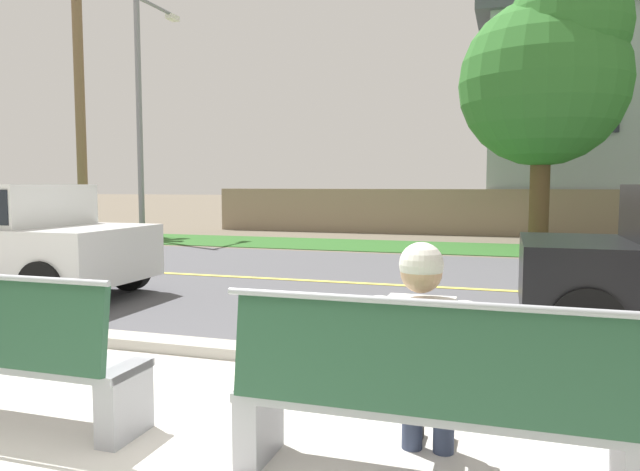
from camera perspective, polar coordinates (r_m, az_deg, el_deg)
The scene contains 11 objects.
ground_plane at distance 10.60m, azimuth 8.05°, elevation -3.45°, with size 140.00×140.00×0.00m, color #665B4C.
sidewalk_pavement at distance 3.59m, azimuth -14.07°, elevation -20.50°, with size 44.00×3.60×0.01m, color beige.
curb_edge at distance 5.22m, azimuth -2.54°, elevation -11.58°, with size 44.00×0.30×0.11m, color #ADA89E.
street_asphalt at distance 9.14m, azimuth 6.48°, elevation -4.75°, with size 52.00×8.00×0.01m, color #515156.
road_centre_line at distance 9.14m, azimuth 6.48°, elevation -4.72°, with size 48.00×0.14×0.01m, color #E0CC4C.
far_verge_grass at distance 14.68m, azimuth 10.75°, elevation -1.13°, with size 48.00×2.80×0.02m, color #2D6026.
bench_right at distance 3.08m, azimuth 10.32°, elevation -15.54°, with size 2.01×0.48×1.01m.
seated_person_white at distance 3.19m, azimuth 9.86°, elevation -10.85°, with size 0.52×0.68×1.25m.
streetlamp at distance 17.43m, azimuth -16.68°, elevation 12.49°, with size 0.24×2.10×6.78m.
shade_tree_far_left at distance 15.45m, azimuth 21.24°, elevation 14.66°, with size 3.95×3.95×6.52m.
garden_wall at distance 18.70m, azimuth 8.85°, elevation 2.31°, with size 13.00×0.36×1.40m, color gray.
Camera 1 is at (1.73, -2.35, 1.54)m, focal length 33.17 mm.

